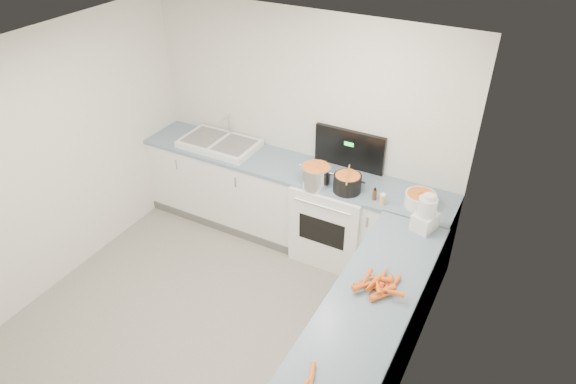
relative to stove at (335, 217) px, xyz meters
The scene contains 19 objects.
floor 1.84m from the stove, 108.07° to the right, with size 3.50×4.00×0.00m, color gray, non-canonical shape.
ceiling 2.69m from the stove, 108.07° to the right, with size 3.50×4.00×0.00m, color silver, non-canonical shape.
wall_back 1.00m from the stove, 150.23° to the left, with size 3.50×2.50×0.00m, color silver, non-canonical shape.
wall_left 2.96m from the stove, 143.77° to the right, with size 4.00×2.50×0.00m, color silver, non-canonical shape.
wall_right 2.21m from the stove, 54.55° to the right, with size 4.00×2.50×0.00m, color silver, non-canonical shape.
counter_back 0.55m from the stove, behind, with size 3.50×0.62×0.94m.
counter_right 1.65m from the stove, 56.99° to the right, with size 0.62×2.20×0.94m.
stove is the anchor object (origin of this frame).
sink 1.54m from the stove, behind, with size 0.86×0.52×0.31m.
steel_pot 0.60m from the stove, 131.68° to the right, with size 0.30×0.30×0.22m, color silver.
black_pot 0.59m from the stove, 41.27° to the right, with size 0.27×0.27×0.19m, color black.
wooden_spoon 0.69m from the stove, 41.27° to the right, with size 0.02×0.02×0.37m, color #AD7A47.
mixing_bowl 1.02m from the stove, ahead, with size 0.29×0.29×0.13m, color white.
extract_bottle 0.71m from the stove, 19.55° to the right, with size 0.04×0.04×0.10m, color #593319.
spice_jar 0.78m from the stove, 20.46° to the right, with size 0.06×0.06×0.10m, color #E5B266.
food_processor 1.24m from the stove, 21.12° to the right, with size 0.23×0.25×0.35m.
carrot_pile 1.64m from the stove, 54.89° to the right, with size 0.40×0.42×0.08m.
peeled_carrots 2.48m from the stove, 70.50° to the right, with size 0.12×0.31×0.04m.
peelings 1.74m from the stove, behind, with size 0.25×0.23×0.01m.
Camera 1 is at (2.20, -2.42, 3.70)m, focal length 32.00 mm.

